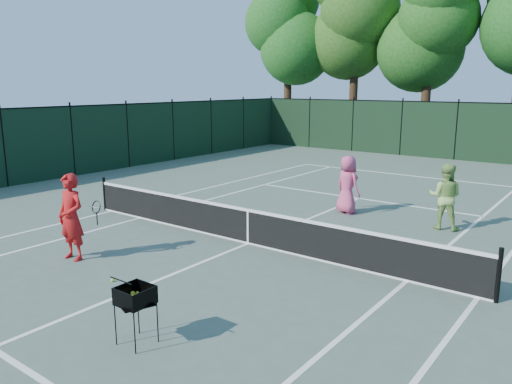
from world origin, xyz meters
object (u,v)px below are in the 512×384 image
Objects in this scene: coach at (71,217)px; player_pink at (347,185)px; loose_ball_midcourt at (112,280)px; player_green at (445,197)px; ball_hopper at (135,296)px.

player_pink is at bearing 63.64° from coach.
player_pink is 8.09m from loose_ball_midcourt.
player_green reaches higher than player_pink.
loose_ball_midcourt is (1.83, -0.34, -0.96)m from coach.
player_green reaches higher than loose_ball_midcourt.
ball_hopper is at bearing -29.33° from loose_ball_midcourt.
loose_ball_midcourt is at bearing 52.57° from player_green.
ball_hopper is at bearing 117.26° from player_pink.
coach is at bearing 42.04° from player_green.
player_green is (2.96, 0.00, 0.02)m from player_pink.
player_green is 1.97× the size of ball_hopper.
loose_ball_midcourt is (-4.21, -7.95, -0.89)m from player_green.
ball_hopper is at bearing -25.90° from coach.
coach is at bearing 169.57° from loose_ball_midcourt.
ball_hopper is (4.18, -1.66, -0.21)m from coach.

